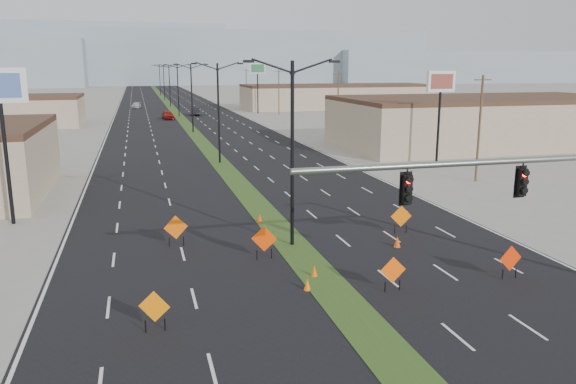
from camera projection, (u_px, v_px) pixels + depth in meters
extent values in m
plane|color=gray|center=(382.00, 347.00, 19.82)|extent=(600.00, 600.00, 0.00)
cube|color=black|center=(178.00, 115.00, 114.08)|extent=(25.00, 400.00, 0.02)
cube|color=#284C1B|center=(178.00, 115.00, 114.08)|extent=(2.00, 400.00, 0.04)
cube|color=tan|center=(484.00, 123.00, 70.19)|extent=(36.00, 18.00, 5.50)
cube|color=tan|center=(337.00, 97.00, 132.52)|extent=(44.00, 16.00, 5.00)
cube|color=#7F929E|center=(224.00, 58.00, 309.59)|extent=(220.00, 50.00, 28.00)
cube|color=#7F929E|center=(459.00, 67.00, 336.48)|extent=(160.00, 50.00, 18.00)
cube|color=#7F929E|center=(93.00, 54.00, 310.39)|extent=(140.00, 50.00, 32.00)
cylinder|color=slate|center=(490.00, 162.00, 21.68)|extent=(16.00, 0.24, 0.24)
cube|color=black|center=(407.00, 189.00, 20.99)|extent=(0.50, 0.28, 1.30)
sphere|color=#FF0C05|center=(409.00, 181.00, 20.76)|extent=(0.22, 0.22, 0.22)
cube|color=black|center=(522.00, 182.00, 22.25)|extent=(0.50, 0.28, 1.30)
sphere|color=#FF0C05|center=(525.00, 174.00, 22.02)|extent=(0.22, 0.22, 0.22)
cylinder|color=black|center=(292.00, 156.00, 30.04)|extent=(0.20, 0.20, 10.00)
cube|color=black|center=(249.00, 61.00, 28.37)|extent=(0.55, 0.24, 0.14)
cube|color=black|center=(334.00, 62.00, 29.53)|extent=(0.55, 0.24, 0.14)
cylinder|color=black|center=(219.00, 114.00, 56.43)|extent=(0.20, 0.20, 10.00)
cube|color=black|center=(194.00, 64.00, 54.76)|extent=(0.55, 0.24, 0.14)
cube|color=black|center=(240.00, 64.00, 55.92)|extent=(0.55, 0.24, 0.14)
cylinder|color=black|center=(192.00, 99.00, 82.82)|extent=(0.20, 0.20, 10.00)
cube|color=black|center=(175.00, 64.00, 81.16)|extent=(0.55, 0.24, 0.14)
cube|color=black|center=(206.00, 64.00, 82.31)|extent=(0.55, 0.24, 0.14)
cylinder|color=black|center=(178.00, 91.00, 109.21)|extent=(0.20, 0.20, 10.00)
cube|color=black|center=(165.00, 65.00, 107.55)|extent=(0.55, 0.24, 0.14)
cube|color=black|center=(189.00, 65.00, 108.71)|extent=(0.55, 0.24, 0.14)
cylinder|color=black|center=(170.00, 86.00, 135.61)|extent=(0.20, 0.20, 10.00)
cube|color=black|center=(159.00, 65.00, 133.94)|extent=(0.55, 0.24, 0.14)
cube|color=black|center=(178.00, 65.00, 135.10)|extent=(0.55, 0.24, 0.14)
cylinder|color=black|center=(164.00, 83.00, 162.00)|extent=(0.20, 0.20, 10.00)
cube|color=black|center=(155.00, 65.00, 160.33)|extent=(0.55, 0.24, 0.14)
cube|color=black|center=(171.00, 65.00, 161.49)|extent=(0.55, 0.24, 0.14)
cylinder|color=black|center=(160.00, 80.00, 188.39)|extent=(0.20, 0.20, 10.00)
cube|color=black|center=(152.00, 65.00, 186.73)|extent=(0.55, 0.24, 0.14)
cube|color=black|center=(166.00, 65.00, 187.88)|extent=(0.55, 0.24, 0.14)
cylinder|color=#4C3823|center=(479.00, 129.00, 47.43)|extent=(0.20, 0.20, 9.00)
cube|color=#4C3823|center=(483.00, 80.00, 46.53)|extent=(1.60, 0.10, 0.10)
cylinder|color=#4C3823|center=(338.00, 103.00, 80.42)|extent=(0.20, 0.20, 9.00)
cube|color=#4C3823|center=(339.00, 74.00, 79.52)|extent=(1.60, 0.10, 0.10)
cylinder|color=#4C3823|center=(279.00, 92.00, 113.41)|extent=(0.20, 0.20, 9.00)
cube|color=#4C3823|center=(279.00, 72.00, 112.51)|extent=(1.60, 0.10, 0.10)
cylinder|color=#4C3823|center=(246.00, 86.00, 146.40)|extent=(0.20, 0.20, 9.00)
cube|color=#4C3823|center=(246.00, 70.00, 145.50)|extent=(1.60, 0.10, 0.10)
imported|color=maroon|center=(168.00, 115.00, 104.42)|extent=(2.34, 4.87, 1.60)
imported|color=black|center=(195.00, 111.00, 112.54)|extent=(2.08, 4.98, 1.60)
imported|color=#ADB3B7|center=(136.00, 105.00, 131.87)|extent=(2.45, 4.78, 1.33)
cube|color=orange|center=(154.00, 307.00, 20.78)|extent=(1.14, 0.49, 1.21)
cylinder|color=black|center=(146.00, 327.00, 20.86)|extent=(0.05, 0.05, 0.51)
cylinder|color=black|center=(165.00, 324.00, 21.04)|extent=(0.05, 0.05, 0.51)
cube|color=#FF4305|center=(264.00, 239.00, 28.61)|extent=(1.24, 0.54, 1.32)
cylinder|color=black|center=(257.00, 255.00, 28.70)|extent=(0.05, 0.05, 0.55)
cylinder|color=black|center=(272.00, 254.00, 28.89)|extent=(0.05, 0.05, 0.55)
cube|color=#E15804|center=(176.00, 227.00, 30.66)|extent=(1.32, 0.24, 1.33)
cylinder|color=black|center=(169.00, 242.00, 30.74)|extent=(0.05, 0.05, 0.55)
cylinder|color=black|center=(184.00, 241.00, 30.94)|extent=(0.05, 0.05, 0.55)
cube|color=#FF5505|center=(393.00, 270.00, 24.55)|extent=(1.20, 0.06, 1.20)
cylinder|color=black|center=(385.00, 287.00, 24.63)|extent=(0.05, 0.05, 0.50)
cylinder|color=black|center=(400.00, 285.00, 24.81)|extent=(0.05, 0.05, 0.50)
cube|color=red|center=(511.00, 258.00, 25.98)|extent=(1.22, 0.16, 1.22)
cylinder|color=black|center=(503.00, 275.00, 26.06)|extent=(0.05, 0.05, 0.51)
cylinder|color=black|center=(516.00, 273.00, 26.24)|extent=(0.05, 0.05, 0.51)
cube|color=#E86504|center=(401.00, 216.00, 33.08)|extent=(1.27, 0.18, 1.28)
cylinder|color=black|center=(395.00, 230.00, 33.17)|extent=(0.05, 0.05, 0.53)
cylinder|color=black|center=(406.00, 229.00, 33.35)|extent=(0.05, 0.05, 0.53)
cone|color=orange|center=(307.00, 285.00, 24.81)|extent=(0.37, 0.37, 0.54)
cone|color=#E05B04|center=(314.00, 271.00, 26.40)|extent=(0.45, 0.45, 0.57)
cone|color=#EC4A04|center=(397.00, 242.00, 30.71)|extent=(0.41, 0.41, 0.63)
cone|color=#FF3C05|center=(260.00, 218.00, 35.61)|extent=(0.40, 0.40, 0.58)
cylinder|color=black|center=(7.00, 161.00, 34.55)|extent=(0.24, 0.24, 7.96)
cylinder|color=black|center=(438.00, 127.00, 55.34)|extent=(0.24, 0.24, 7.66)
cube|color=white|center=(441.00, 81.00, 54.37)|extent=(3.04, 0.56, 2.02)
cube|color=brown|center=(442.00, 81.00, 54.18)|extent=(2.42, 0.22, 1.41)
cylinder|color=black|center=(258.00, 93.00, 117.01)|extent=(0.24, 0.24, 8.58)
cube|color=white|center=(257.00, 68.00, 115.92)|extent=(3.27, 1.58, 2.26)
cube|color=#35864D|center=(258.00, 68.00, 115.73)|extent=(2.53, 1.05, 1.58)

